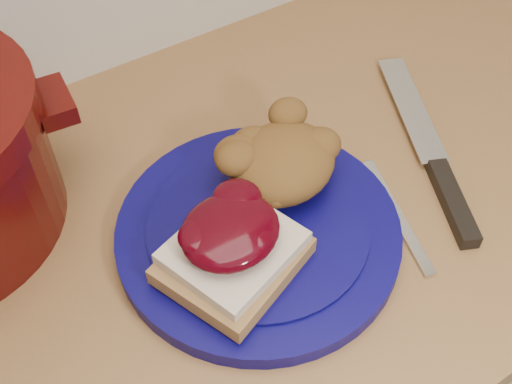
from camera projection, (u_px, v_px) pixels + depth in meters
plate at (258, 233)px, 0.68m from camera, size 0.37×0.37×0.02m
sandwich at (232, 247)px, 0.61m from camera, size 0.16×0.15×0.06m
stuffing_mound at (283, 163)px, 0.68m from camera, size 0.15×0.13×0.06m
chef_knife at (441, 174)px, 0.73m from camera, size 0.15×0.29×0.02m
butter_knife at (397, 214)px, 0.70m from camera, size 0.06×0.16×0.00m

